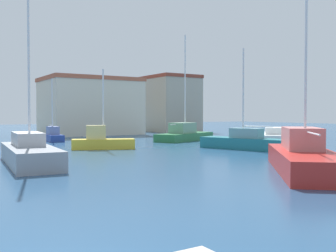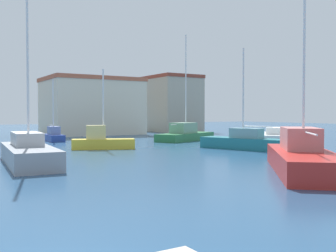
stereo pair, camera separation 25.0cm
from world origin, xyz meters
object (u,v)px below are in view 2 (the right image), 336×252
object	(u,v)px
sailboat_blue_mid_harbor	(54,135)
sailboat_yellow_outer_mooring	(102,141)
sailboat_teal_center_channel	(244,142)
motorboat_white_distant_east	(277,137)
sailboat_red_far_right	(302,156)
sailboat_grey_behind_lamppost	(28,152)
sailboat_green_near_pier	(185,134)

from	to	relation	value
sailboat_blue_mid_harbor	sailboat_yellow_outer_mooring	bearing A→B (deg)	-86.20
sailboat_yellow_outer_mooring	sailboat_teal_center_channel	world-z (taller)	sailboat_teal_center_channel
motorboat_white_distant_east	sailboat_teal_center_channel	xyz separation A→B (m)	(-6.85, -3.05, 0.03)
sailboat_blue_mid_harbor	motorboat_white_distant_east	size ratio (longest dim) A/B	0.82
sailboat_red_far_right	sailboat_yellow_outer_mooring	distance (m)	16.46
sailboat_red_far_right	sailboat_grey_behind_lamppost	size ratio (longest dim) A/B	1.26
sailboat_red_far_right	sailboat_teal_center_channel	distance (m)	11.60
motorboat_white_distant_east	sailboat_teal_center_channel	distance (m)	7.50
sailboat_yellow_outer_mooring	sailboat_blue_mid_harbor	bearing A→B (deg)	93.80
sailboat_blue_mid_harbor	sailboat_grey_behind_lamppost	world-z (taller)	sailboat_grey_behind_lamppost
sailboat_red_far_right	sailboat_teal_center_channel	size ratio (longest dim) A/B	1.83
sailboat_green_near_pier	sailboat_yellow_outer_mooring	distance (m)	11.82
sailboat_blue_mid_harbor	sailboat_green_near_pier	bearing A→B (deg)	-28.08
sailboat_red_far_right	sailboat_blue_mid_harbor	world-z (taller)	sailboat_red_far_right
motorboat_white_distant_east	sailboat_blue_mid_harbor	bearing A→B (deg)	140.53
sailboat_grey_behind_lamppost	sailboat_yellow_outer_mooring	size ratio (longest dim) A/B	1.83
sailboat_red_far_right	motorboat_white_distant_east	world-z (taller)	sailboat_red_far_right
sailboat_green_near_pier	motorboat_white_distant_east	bearing A→B (deg)	-56.08
sailboat_red_far_right	sailboat_grey_behind_lamppost	world-z (taller)	sailboat_red_far_right
sailboat_green_near_pier	sailboat_red_far_right	bearing A→B (deg)	-109.65
sailboat_grey_behind_lamppost	sailboat_teal_center_channel	distance (m)	15.95
sailboat_grey_behind_lamppost	sailboat_green_near_pier	distance (m)	20.96
motorboat_white_distant_east	sailboat_green_near_pier	bearing A→B (deg)	123.92
sailboat_yellow_outer_mooring	sailboat_teal_center_channel	xyz separation A→B (m)	(9.08, -5.94, -0.02)
sailboat_green_near_pier	sailboat_yellow_outer_mooring	xyz separation A→B (m)	(-10.87, -4.63, -0.03)
sailboat_grey_behind_lamppost	sailboat_teal_center_channel	xyz separation A→B (m)	(15.94, 0.60, -0.06)
sailboat_green_near_pier	sailboat_yellow_outer_mooring	size ratio (longest dim) A/B	1.75
motorboat_white_distant_east	sailboat_grey_behind_lamppost	bearing A→B (deg)	-170.92
motorboat_white_distant_east	sailboat_teal_center_channel	bearing A→B (deg)	-156.02
sailboat_blue_mid_harbor	sailboat_grey_behind_lamppost	bearing A→B (deg)	-109.52
sailboat_grey_behind_lamppost	sailboat_teal_center_channel	bearing A→B (deg)	2.14
sailboat_blue_mid_harbor	sailboat_teal_center_channel	world-z (taller)	sailboat_teal_center_channel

